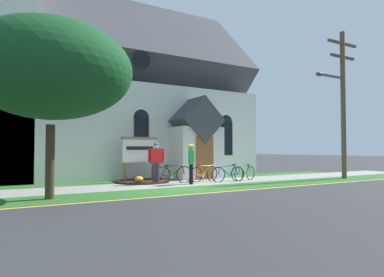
# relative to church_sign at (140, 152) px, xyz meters

# --- Properties ---
(ground) EXTENTS (140.00, 140.00, 0.00)m
(ground) POSITION_rel_church_sign_xyz_m (0.49, 0.84, -1.36)
(ground) COLOR #333335
(sidewalk_slab) EXTENTS (32.00, 2.37, 0.01)m
(sidewalk_slab) POSITION_rel_church_sign_xyz_m (0.49, -1.69, -1.35)
(sidewalk_slab) COLOR #99968E
(sidewalk_slab) RESTS_ON ground
(grass_verge) EXTENTS (32.00, 1.88, 0.01)m
(grass_verge) POSITION_rel_church_sign_xyz_m (0.49, -3.82, -1.35)
(grass_verge) COLOR #2D6628
(grass_verge) RESTS_ON ground
(church_lawn) EXTENTS (24.00, 1.53, 0.01)m
(church_lawn) POSITION_rel_church_sign_xyz_m (0.49, 0.26, -1.35)
(church_lawn) COLOR #2D6628
(church_lawn) RESTS_ON ground
(curb_paint_stripe) EXTENTS (28.00, 0.16, 0.01)m
(curb_paint_stripe) POSITION_rel_church_sign_xyz_m (0.49, -4.91, -1.35)
(curb_paint_stripe) COLOR yellow
(curb_paint_stripe) RESTS_ON ground
(church_building) EXTENTS (15.32, 10.67, 13.00)m
(church_building) POSITION_rel_church_sign_xyz_m (0.10, 5.19, 3.15)
(church_building) COLOR silver
(church_building) RESTS_ON ground
(church_sign) EXTENTS (1.76, 0.17, 2.04)m
(church_sign) POSITION_rel_church_sign_xyz_m (0.00, 0.00, 0.00)
(church_sign) COLOR #7F6047
(church_sign) RESTS_ON ground
(flower_bed) EXTENTS (2.39, 2.39, 0.34)m
(flower_bed) POSITION_rel_church_sign_xyz_m (0.01, -0.42, -1.28)
(flower_bed) COLOR #382319
(flower_bed) RESTS_ON ground
(bicycle_red) EXTENTS (1.76, 0.25, 0.83)m
(bicycle_red) POSITION_rel_church_sign_xyz_m (1.00, -1.42, -0.97)
(bicycle_red) COLOR black
(bicycle_red) RESTS_ON ground
(bicycle_black) EXTENTS (1.78, 0.11, 0.82)m
(bicycle_black) POSITION_rel_church_sign_xyz_m (3.47, -2.10, -0.99)
(bicycle_black) COLOR black
(bicycle_black) RESTS_ON ground
(bicycle_yellow) EXTENTS (1.68, 0.41, 0.80)m
(bicycle_yellow) POSITION_rel_church_sign_xyz_m (2.58, -1.46, -0.99)
(bicycle_yellow) COLOR black
(bicycle_yellow) RESTS_ON ground
(bicycle_orange) EXTENTS (1.63, 0.56, 0.78)m
(bicycle_orange) POSITION_rel_church_sign_xyz_m (4.50, -2.02, -0.99)
(bicycle_orange) COLOR black
(bicycle_orange) RESTS_ON ground
(cyclist_in_yellow_jersey) EXTENTS (0.41, 0.64, 1.69)m
(cyclist_in_yellow_jersey) POSITION_rel_church_sign_xyz_m (1.46, -2.18, -0.36)
(cyclist_in_yellow_jersey) COLOR black
(cyclist_in_yellow_jersey) RESTS_ON ground
(cyclist_in_white_jersey) EXTENTS (0.64, 0.39, 1.76)m
(cyclist_in_white_jersey) POSITION_rel_church_sign_xyz_m (0.21, -1.37, -0.31)
(cyclist_in_white_jersey) COLOR #2D2D33
(cyclist_in_white_jersey) RESTS_ON ground
(utility_pole) EXTENTS (3.12, 0.28, 7.52)m
(utility_pole) POSITION_rel_church_sign_xyz_m (9.48, -3.67, 2.82)
(utility_pole) COLOR brown
(utility_pole) RESTS_ON ground
(roadside_conifer) EXTENTS (3.08, 3.08, 8.54)m
(roadside_conifer) POSITION_rel_church_sign_xyz_m (7.83, 5.01, 4.11)
(roadside_conifer) COLOR #3D2D1E
(roadside_conifer) RESTS_ON ground
(verge_sapling) EXTENTS (4.81, 4.81, 5.29)m
(verge_sapling) POSITION_rel_church_sign_xyz_m (-4.27, -3.68, 2.46)
(verge_sapling) COLOR #3D2D1E
(verge_sapling) RESTS_ON ground
(distant_hill) EXTENTS (87.90, 53.25, 19.99)m
(distant_hill) POSITION_rel_church_sign_xyz_m (-4.27, 74.67, -1.36)
(distant_hill) COLOR #847A5B
(distant_hill) RESTS_ON ground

